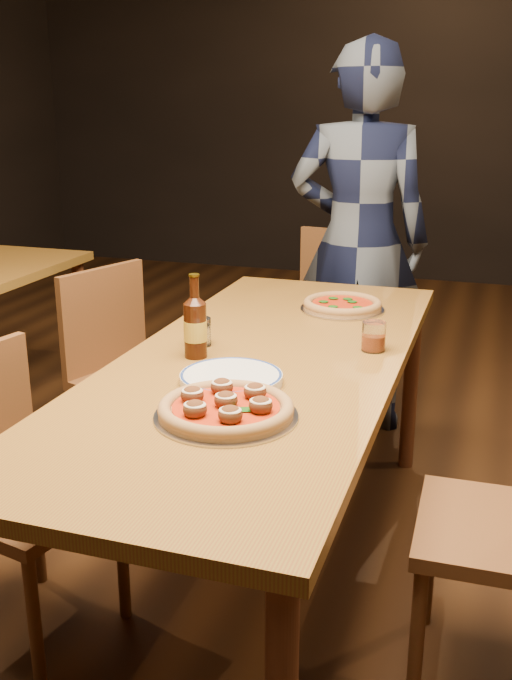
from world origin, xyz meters
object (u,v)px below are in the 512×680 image
(chair_main_sw, at_px, (142,379))
(amber_glass, at_px, (374,336))
(chair_end, at_px, (328,332))
(beer_bottle, at_px, (195,328))
(chair_main_nw, at_px, (28,497))
(plate_stack, at_px, (231,379))
(pizza_meatball, at_px, (226,408))
(pizza_margherita, at_px, (342,305))
(chair_main_e, at_px, (504,528))
(water_glass, at_px, (200,332))
(table_main, at_px, (261,381))
(diner, at_px, (359,242))

(chair_main_sw, xyz_separation_m, amber_glass, (0.93, -0.28, 0.34))
(chair_end, height_order, beer_bottle, beer_bottle)
(chair_main_nw, xyz_separation_m, plate_stack, (0.52, 0.22, 0.33))
(pizza_meatball, bearing_deg, pizza_margherita, 86.55)
(chair_main_e, relative_size, chair_end, 0.96)
(pizza_margherita, bearing_deg, beer_bottle, -114.99)
(water_glass, bearing_deg, chair_main_nw, -122.36)
(chair_main_nw, height_order, beer_bottle, beer_bottle)
(chair_main_nw, height_order, chair_end, chair_end)
(chair_main_sw, xyz_separation_m, chair_main_e, (1.34, -0.69, 0.00))
(chair_main_sw, distance_m, chair_main_e, 1.51)
(chair_main_sw, relative_size, chair_end, 0.95)
(amber_glass, bearing_deg, chair_main_nw, -143.73)
(pizza_margherita, distance_m, water_glass, 0.63)
(chair_main_e, xyz_separation_m, pizza_margherita, (-0.60, 0.83, 0.32))
(chair_main_nw, height_order, amber_glass, chair_main_nw)
(chair_main_sw, distance_m, water_glass, 0.67)
(table_main, distance_m, chair_main_e, 0.78)
(chair_end, bearing_deg, water_glass, -89.42)
(chair_main_e, bearing_deg, amber_glass, -135.73)
(pizza_meatball, distance_m, pizza_margherita, 1.04)
(chair_main_nw, bearing_deg, pizza_meatball, -78.22)
(chair_main_sw, height_order, pizza_margherita, chair_main_sw)
(beer_bottle, bearing_deg, chair_main_nw, -131.56)
(pizza_meatball, xyz_separation_m, plate_stack, (-0.07, 0.22, -0.01))
(water_glass, bearing_deg, pizza_meatball, -61.57)
(diner, bearing_deg, chair_end, 44.73)
(chair_main_sw, distance_m, pizza_margherita, 0.82)
(chair_main_nw, bearing_deg, chair_main_sw, 18.12)
(beer_bottle, xyz_separation_m, diner, (0.22, 1.39, 0.03))
(diner, bearing_deg, pizza_margherita, 89.18)
(pizza_margherita, relative_size, water_glass, 3.51)
(pizza_margherita, height_order, diner, diner)
(chair_main_e, height_order, water_glass, chair_main_e)
(plate_stack, xyz_separation_m, amber_glass, (0.31, 0.39, 0.03))
(chair_main_e, xyz_separation_m, pizza_meatball, (-0.66, -0.20, 0.32))
(diner, bearing_deg, plate_stack, 81.12)
(chair_end, bearing_deg, plate_stack, -79.87)
(chair_end, bearing_deg, chair_main_e, -53.74)
(chair_main_nw, xyz_separation_m, chair_main_sw, (-0.10, 0.89, 0.02))
(pizza_meatball, bearing_deg, chair_main_nw, 179.84)
(chair_main_sw, distance_m, beer_bottle, 0.77)
(pizza_meatball, relative_size, plate_stack, 1.26)
(table_main, bearing_deg, chair_main_sw, 144.25)
(chair_main_e, xyz_separation_m, amber_glass, (-0.41, 0.41, 0.34))
(chair_main_nw, relative_size, pizza_margherita, 2.85)
(chair_main_sw, bearing_deg, water_glass, -115.49)
(beer_bottle, bearing_deg, pizza_margherita, 65.01)
(chair_end, bearing_deg, chair_main_nw, -97.79)
(table_main, height_order, plate_stack, plate_stack)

